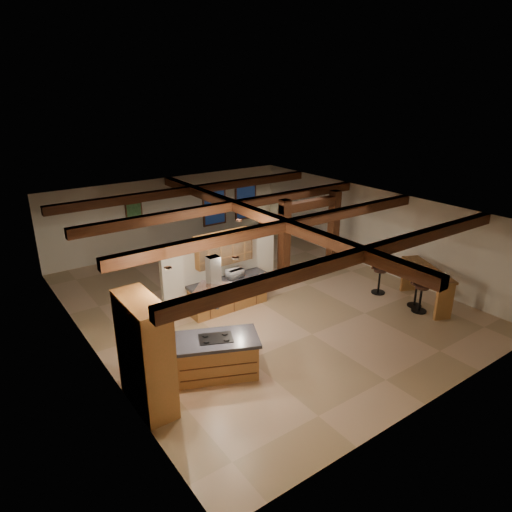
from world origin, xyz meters
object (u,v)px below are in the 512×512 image
(bar_counter, at_px, (427,280))
(dining_table, at_px, (214,266))
(sofa, at_px, (228,238))
(kitchen_island, at_px, (216,356))

(bar_counter, bearing_deg, dining_table, 126.09)
(dining_table, bearing_deg, sofa, 55.81)
(kitchen_island, bearing_deg, bar_counter, -4.58)
(kitchen_island, height_order, sofa, kitchen_island)
(sofa, distance_m, bar_counter, 8.40)
(dining_table, relative_size, bar_counter, 0.87)
(kitchen_island, relative_size, sofa, 1.11)
(bar_counter, bearing_deg, kitchen_island, 175.42)
(dining_table, height_order, sofa, dining_table)
(kitchen_island, xyz_separation_m, sofa, (5.08, 7.61, -0.19))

